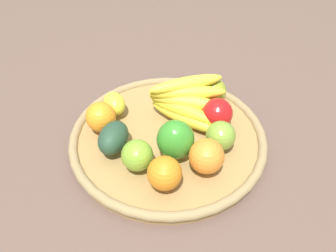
{
  "coord_description": "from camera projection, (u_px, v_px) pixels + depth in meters",
  "views": [
    {
      "loc": [
        -0.47,
        0.34,
        0.59
      ],
      "look_at": [
        0.0,
        0.0,
        0.05
      ],
      "focal_mm": 36.49,
      "sensor_mm": 36.0,
      "label": 1
    }
  ],
  "objects": [
    {
      "name": "orange_2",
      "position": [
        101.0,
        117.0,
        0.79
      ],
      "size": [
        0.09,
        0.09,
        0.07
      ],
      "primitive_type": "sphere",
      "rotation": [
        0.0,
        0.0,
        3.42
      ],
      "color": "orange",
      "rests_on": "basket"
    },
    {
      "name": "avocado",
      "position": [
        113.0,
        138.0,
        0.74
      ],
      "size": [
        0.1,
        0.11,
        0.06
      ],
      "primitive_type": "ellipsoid",
      "rotation": [
        0.0,
        0.0,
        5.37
      ],
      "color": "#25432E",
      "rests_on": "basket"
    },
    {
      "name": "orange_0",
      "position": [
        206.0,
        157.0,
        0.69
      ],
      "size": [
        0.1,
        0.1,
        0.07
      ],
      "primitive_type": "sphere",
      "rotation": [
        0.0,
        0.0,
        1.19
      ],
      "color": "orange",
      "rests_on": "basket"
    },
    {
      "name": "lemon_0",
      "position": [
        114.0,
        104.0,
        0.84
      ],
      "size": [
        0.08,
        0.06,
        0.05
      ],
      "primitive_type": "ellipsoid",
      "rotation": [
        0.0,
        0.0,
        2.94
      ],
      "color": "yellow",
      "rests_on": "basket"
    },
    {
      "name": "ground_plane",
      "position": [
        168.0,
        142.0,
        0.82
      ],
      "size": [
        2.4,
        2.4,
        0.0
      ],
      "primitive_type": "plane",
      "color": "brown",
      "rests_on": "ground"
    },
    {
      "name": "banana_bunch",
      "position": [
        186.0,
        101.0,
        0.81
      ],
      "size": [
        0.18,
        0.19,
        0.1
      ],
      "color": "yellow",
      "rests_on": "basket"
    },
    {
      "name": "apple_0",
      "position": [
        137.0,
        155.0,
        0.7
      ],
      "size": [
        0.09,
        0.09,
        0.07
      ],
      "primitive_type": "sphere",
      "rotation": [
        0.0,
        0.0,
        2.19
      ],
      "color": "#7BA52E",
      "rests_on": "basket"
    },
    {
      "name": "apple_1",
      "position": [
        213.0,
        91.0,
        0.87
      ],
      "size": [
        0.09,
        0.09,
        0.06
      ],
      "primitive_type": "sphere",
      "rotation": [
        0.0,
        0.0,
        0.89
      ],
      "color": "#919F29",
      "rests_on": "basket"
    },
    {
      "name": "apple_2",
      "position": [
        217.0,
        113.0,
        0.79
      ],
      "size": [
        0.1,
        0.1,
        0.07
      ],
      "primitive_type": "sphere",
      "rotation": [
        0.0,
        0.0,
        4.31
      ],
      "color": "red",
      "rests_on": "basket"
    },
    {
      "name": "bell_pepper",
      "position": [
        175.0,
        140.0,
        0.72
      ],
      "size": [
        0.11,
        0.11,
        0.09
      ],
      "primitive_type": "ellipsoid",
      "rotation": [
        0.0,
        0.0,
        0.94
      ],
      "color": "#358927",
      "rests_on": "basket"
    },
    {
      "name": "apple_3",
      "position": [
        221.0,
        136.0,
        0.74
      ],
      "size": [
        0.09,
        0.09,
        0.07
      ],
      "primitive_type": "sphere",
      "rotation": [
        0.0,
        0.0,
        5.86
      ],
      "color": "olive",
      "rests_on": "basket"
    },
    {
      "name": "orange_1",
      "position": [
        164.0,
        173.0,
        0.67
      ],
      "size": [
        0.07,
        0.07,
        0.07
      ],
      "primitive_type": "sphere",
      "rotation": [
        0.0,
        0.0,
        6.25
      ],
      "color": "orange",
      "rests_on": "basket"
    },
    {
      "name": "basket",
      "position": [
        168.0,
        137.0,
        0.81
      ],
      "size": [
        0.46,
        0.46,
        0.03
      ],
      "color": "#9F7A46",
      "rests_on": "ground_plane"
    }
  ]
}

